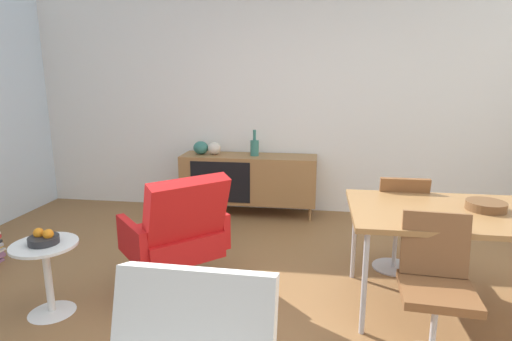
# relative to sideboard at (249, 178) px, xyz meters

# --- Properties ---
(ground_plane) EXTENTS (8.32, 8.32, 0.00)m
(ground_plane) POSITION_rel_sideboard_xyz_m (0.45, -2.30, -0.44)
(ground_plane) COLOR olive
(wall_back) EXTENTS (6.80, 0.12, 2.80)m
(wall_back) POSITION_rel_sideboard_xyz_m (0.45, 0.30, 0.96)
(wall_back) COLOR white
(wall_back) RESTS_ON ground_plane
(sideboard) EXTENTS (1.60, 0.45, 0.72)m
(sideboard) POSITION_rel_sideboard_xyz_m (0.00, 0.00, 0.00)
(sideboard) COLOR olive
(sideboard) RESTS_ON ground_plane
(vase_cobalt) EXTENTS (0.16, 0.16, 0.15)m
(vase_cobalt) POSITION_rel_sideboard_xyz_m (-0.41, 0.00, 0.35)
(vase_cobalt) COLOR beige
(vase_cobalt) RESTS_ON sideboard
(vase_sculptural_dark) EXTENTS (0.18, 0.18, 0.16)m
(vase_sculptural_dark) POSITION_rel_sideboard_xyz_m (-0.58, 0.00, 0.36)
(vase_sculptural_dark) COLOR #337266
(vase_sculptural_dark) RESTS_ON sideboard
(vase_ceramic_small) EXTENTS (0.10, 0.10, 0.31)m
(vase_ceramic_small) POSITION_rel_sideboard_xyz_m (0.07, 0.00, 0.38)
(vase_ceramic_small) COLOR #337266
(vase_ceramic_small) RESTS_ON sideboard
(dining_table) EXTENTS (1.60, 0.90, 0.74)m
(dining_table) POSITION_rel_sideboard_xyz_m (1.84, -1.89, 0.26)
(dining_table) COLOR olive
(dining_table) RESTS_ON ground_plane
(wooden_bowl_on_table) EXTENTS (0.26, 0.26, 0.06)m
(wooden_bowl_on_table) POSITION_rel_sideboard_xyz_m (1.95, -1.84, 0.33)
(wooden_bowl_on_table) COLOR brown
(wooden_bowl_on_table) RESTS_ON dining_table
(dining_chair_back_left) EXTENTS (0.40, 0.42, 0.86)m
(dining_chair_back_left) POSITION_rel_sideboard_xyz_m (1.49, -1.33, 0.03)
(dining_chair_back_left) COLOR brown
(dining_chair_back_left) RESTS_ON ground_plane
(dining_chair_front_left) EXTENTS (0.43, 0.45, 0.86)m
(dining_chair_front_left) POSITION_rel_sideboard_xyz_m (1.50, -2.45, 0.03)
(dining_chair_front_left) COLOR brown
(dining_chair_front_left) RESTS_ON ground_plane
(lounge_chair_red) EXTENTS (0.91, 0.91, 0.95)m
(lounge_chair_red) POSITION_rel_sideboard_xyz_m (-0.23, -1.91, 0.03)
(lounge_chair_red) COLOR red
(lounge_chair_red) RESTS_ON ground_plane
(side_table_round) EXTENTS (0.44, 0.44, 0.52)m
(side_table_round) POSITION_rel_sideboard_xyz_m (-1.03, -2.35, -0.12)
(side_table_round) COLOR white
(side_table_round) RESTS_ON ground_plane
(fruit_bowl) EXTENTS (0.20, 0.20, 0.11)m
(fruit_bowl) POSITION_rel_sideboard_xyz_m (-1.03, -2.35, 0.12)
(fruit_bowl) COLOR #262628
(fruit_bowl) RESTS_ON side_table_round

